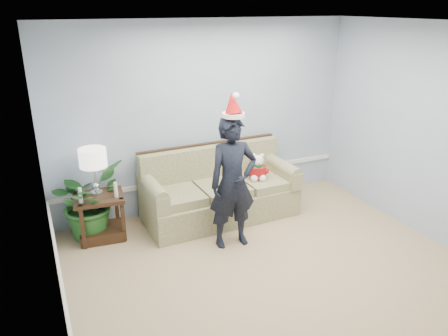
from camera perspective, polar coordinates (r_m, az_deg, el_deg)
name	(u,v)px	position (r m, az deg, el deg)	size (l,w,h in m)	color
room_shell	(305,176)	(4.17, 10.54, -1.08)	(4.54, 5.04, 2.74)	tan
wainscot_trim	(154,231)	(5.08, -9.10, -8.09)	(4.49, 4.99, 0.06)	white
sofa	(219,193)	(6.22, -0.72, -3.23)	(2.15, 0.97, 1.00)	#4E592A
side_table	(101,221)	(5.91, -15.76, -6.73)	(0.67, 0.58, 0.60)	#351E13
table_lamp	(93,160)	(5.65, -16.74, 1.04)	(0.34, 0.34, 0.61)	silver
candle_pair	(98,193)	(5.59, -16.08, -3.17)	(0.48, 0.05, 0.20)	silver
houseplant	(88,201)	(5.90, -17.40, -4.10)	(0.89, 0.77, 0.99)	#245F24
man	(233,183)	(5.30, 1.16, -1.97)	(0.61, 0.40, 1.66)	black
santa_hat	(233,106)	(5.03, 1.16, 8.14)	(0.27, 0.30, 0.31)	white
teddy_bear	(258,170)	(6.21, 4.45, -0.24)	(0.30, 0.31, 0.39)	white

